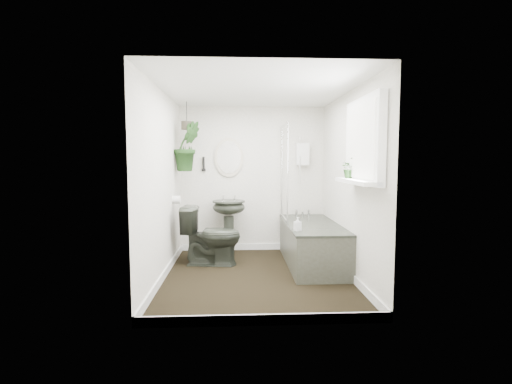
{
  "coord_description": "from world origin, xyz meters",
  "views": [
    {
      "loc": [
        -0.23,
        -4.54,
        1.45
      ],
      "look_at": [
        0.0,
        0.15,
        1.05
      ],
      "focal_mm": 26.0,
      "sensor_mm": 36.0,
      "label": 1
    }
  ],
  "objects": [
    {
      "name": "bath_screen",
      "position": [
        0.47,
        0.99,
        1.28
      ],
      "size": [
        0.04,
        0.72,
        1.4
      ],
      "primitive_type": null,
      "color": "silver",
      "rests_on": "bathtub"
    },
    {
      "name": "soap_bottle",
      "position": [
        0.51,
        -0.02,
        0.66
      ],
      "size": [
        0.1,
        0.1,
        0.17
      ],
      "primitive_type": "imported",
      "rotation": [
        0.0,
        0.0,
        0.35
      ],
      "color": "black",
      "rests_on": "bathtub"
    },
    {
      "name": "toilet",
      "position": [
        -0.6,
        0.57,
        0.41
      ],
      "size": [
        0.84,
        0.54,
        0.82
      ],
      "primitive_type": "imported",
      "rotation": [
        0.0,
        0.0,
        1.47
      ],
      "color": "#242820",
      "rests_on": "floor"
    },
    {
      "name": "floor",
      "position": [
        0.0,
        0.0,
        -0.01
      ],
      "size": [
        2.3,
        2.8,
        0.02
      ],
      "primitive_type": "cube",
      "color": "black",
      "rests_on": "ground"
    },
    {
      "name": "window_sill",
      "position": [
        1.02,
        -0.7,
        1.23
      ],
      "size": [
        0.18,
        1.0,
        0.04
      ],
      "primitive_type": "cube",
      "color": "white",
      "rests_on": "wall_right"
    },
    {
      "name": "sill_plant",
      "position": [
        1.04,
        -0.4,
        1.37
      ],
      "size": [
        0.22,
        0.19,
        0.23
      ],
      "primitive_type": "imported",
      "rotation": [
        0.0,
        0.0,
        0.04
      ],
      "color": "black",
      "rests_on": "window_sill"
    },
    {
      "name": "wall_right",
      "position": [
        1.16,
        0.0,
        1.15
      ],
      "size": [
        0.02,
        2.8,
        2.3
      ],
      "primitive_type": "cube",
      "color": "white",
      "rests_on": "ground"
    },
    {
      "name": "wall_left",
      "position": [
        -1.16,
        0.0,
        1.15
      ],
      "size": [
        0.02,
        2.8,
        2.3
      ],
      "primitive_type": "cube",
      "color": "white",
      "rests_on": "ground"
    },
    {
      "name": "window_recess",
      "position": [
        1.09,
        -0.7,
        1.65
      ],
      "size": [
        0.08,
        1.0,
        0.9
      ],
      "primitive_type": "cube",
      "color": "white",
      "rests_on": "wall_right"
    },
    {
      "name": "wall_front",
      "position": [
        0.0,
        -1.41,
        1.15
      ],
      "size": [
        2.3,
        0.02,
        2.3
      ],
      "primitive_type": "cube",
      "color": "white",
      "rests_on": "ground"
    },
    {
      "name": "wall_back",
      "position": [
        0.0,
        1.41,
        1.15
      ],
      "size": [
        2.3,
        0.02,
        2.3
      ],
      "primitive_type": "cube",
      "color": "white",
      "rests_on": "ground"
    },
    {
      "name": "hanging_pot",
      "position": [
        -0.97,
        0.95,
        1.96
      ],
      "size": [
        0.16,
        0.16,
        0.12
      ],
      "primitive_type": "cylinder",
      "color": "#3D382B",
      "rests_on": "ceiling"
    },
    {
      "name": "ceiling",
      "position": [
        0.0,
        0.0,
        2.31
      ],
      "size": [
        2.3,
        2.8,
        0.02
      ],
      "primitive_type": "cube",
      "color": "white",
      "rests_on": "ground"
    },
    {
      "name": "hanging_plant",
      "position": [
        -0.97,
        0.95,
        1.66
      ],
      "size": [
        0.5,
        0.47,
        0.72
      ],
      "primitive_type": "imported",
      "rotation": [
        0.0,
        0.0,
        0.49
      ],
      "color": "black",
      "rests_on": "ceiling"
    },
    {
      "name": "pedestal_sink",
      "position": [
        -0.37,
        1.1,
        0.42
      ],
      "size": [
        0.56,
        0.5,
        0.84
      ],
      "primitive_type": null,
      "rotation": [
        0.0,
        0.0,
        -0.17
      ],
      "color": "#242820",
      "rests_on": "floor"
    },
    {
      "name": "wall_sconce",
      "position": [
        -0.77,
        1.36,
        1.4
      ],
      "size": [
        0.04,
        0.04,
        0.22
      ],
      "primitive_type": "cylinder",
      "color": "black",
      "rests_on": "wall_back"
    },
    {
      "name": "oval_mirror",
      "position": [
        -0.37,
        1.37,
        1.5
      ],
      "size": [
        0.46,
        0.03,
        0.62
      ],
      "primitive_type": "ellipsoid",
      "color": "beige",
      "rests_on": "wall_back"
    },
    {
      "name": "window_blinds",
      "position": [
        1.04,
        -0.7,
        1.65
      ],
      "size": [
        0.01,
        0.86,
        0.76
      ],
      "primitive_type": "cube",
      "color": "white",
      "rests_on": "wall_right"
    },
    {
      "name": "skirting",
      "position": [
        0.0,
        0.0,
        0.05
      ],
      "size": [
        2.3,
        2.8,
        0.1
      ],
      "primitive_type": "cube",
      "color": "white",
      "rests_on": "floor"
    },
    {
      "name": "toilet_roll_holder",
      "position": [
        -1.1,
        0.7,
        0.9
      ],
      "size": [
        0.11,
        0.11,
        0.11
      ],
      "primitive_type": "cylinder",
      "rotation": [
        0.0,
        1.57,
        0.0
      ],
      "color": "white",
      "rests_on": "wall_left"
    },
    {
      "name": "shower_box",
      "position": [
        0.8,
        1.34,
        1.55
      ],
      "size": [
        0.2,
        0.1,
        0.35
      ],
      "primitive_type": "cube",
      "color": "white",
      "rests_on": "wall_back"
    },
    {
      "name": "bathtub",
      "position": [
        0.8,
        0.5,
        0.29
      ],
      "size": [
        0.72,
        1.72,
        0.58
      ],
      "primitive_type": null,
      "color": "#242820",
      "rests_on": "floor"
    }
  ]
}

